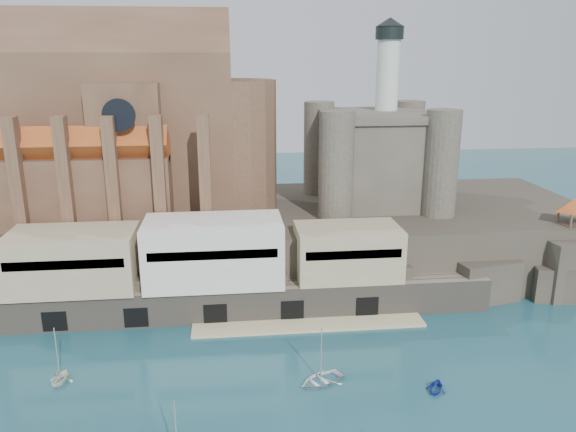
% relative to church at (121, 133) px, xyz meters
% --- Properties ---
extents(ground, '(300.00, 300.00, 0.00)m').
position_rel_church_xyz_m(ground, '(24.13, -41.85, -22.13)').
color(ground, '#184652').
rests_on(ground, ground).
extents(promontory, '(100.00, 36.00, 10.00)m').
position_rel_church_xyz_m(promontory, '(23.94, -2.48, -17.20)').
color(promontory, '#2B2620').
rests_on(promontory, ground).
extents(quay, '(70.00, 12.00, 13.05)m').
position_rel_church_xyz_m(quay, '(13.94, -18.78, -16.06)').
color(quay, '#6E6558').
rests_on(quay, ground).
extents(church, '(47.00, 25.93, 30.51)m').
position_rel_church_xyz_m(church, '(0.00, 0.00, 0.00)').
color(church, '#523726').
rests_on(church, promontory).
extents(castle_keep, '(21.20, 21.20, 29.30)m').
position_rel_church_xyz_m(castle_keep, '(40.21, -0.78, -3.81)').
color(castle_keep, '#494339').
rests_on(castle_keep, promontory).
extents(rock_outcrop, '(14.50, 10.50, 8.70)m').
position_rel_church_xyz_m(rock_outcrop, '(66.13, -16.01, -18.11)').
color(rock_outcrop, '#2B2620').
rests_on(rock_outcrop, ground).
extents(boat_4, '(3.26, 2.34, 3.45)m').
position_rel_church_xyz_m(boat_4, '(-2.21, -33.80, -22.13)').
color(boat_4, silver).
rests_on(boat_4, ground).
extents(boat_6, '(2.65, 3.78, 5.18)m').
position_rel_church_xyz_m(boat_6, '(25.53, -36.77, -22.13)').
color(boat_6, white).
rests_on(boat_6, ground).
extents(boat_7, '(3.05, 2.75, 3.02)m').
position_rel_church_xyz_m(boat_7, '(37.21, -39.67, -22.13)').
color(boat_7, '#15279B').
rests_on(boat_7, ground).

